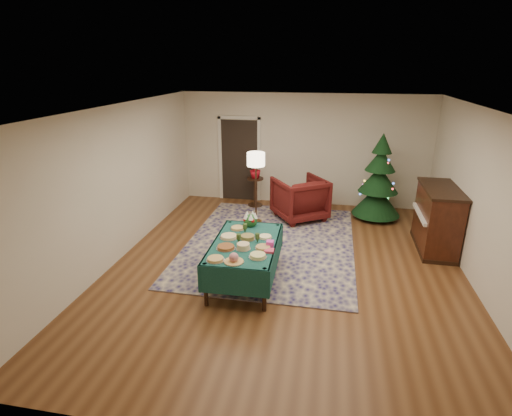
% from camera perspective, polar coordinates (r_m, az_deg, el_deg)
% --- Properties ---
extents(room_shell, '(7.00, 7.00, 7.00)m').
position_cam_1_polar(room_shell, '(6.52, 4.55, 2.06)').
color(room_shell, '#593319').
rests_on(room_shell, ground).
extents(doorway, '(1.08, 0.04, 2.16)m').
position_cam_1_polar(doorway, '(10.16, -2.36, 7.17)').
color(doorway, black).
rests_on(doorway, ground).
extents(rug, '(3.23, 4.22, 0.02)m').
position_cam_1_polar(rug, '(7.92, 2.08, -4.96)').
color(rug, '#19144E').
rests_on(rug, ground).
extents(buffet_table, '(1.07, 1.78, 0.69)m').
position_cam_1_polar(buffet_table, '(6.39, -1.57, -6.02)').
color(buffet_table, black).
rests_on(buffet_table, ground).
extents(platter_0, '(0.27, 0.27, 0.04)m').
position_cam_1_polar(platter_0, '(5.79, -5.81, -7.28)').
color(platter_0, silver).
rests_on(platter_0, buffet_table).
extents(platter_1, '(0.29, 0.29, 0.15)m').
position_cam_1_polar(platter_1, '(5.70, -3.19, -7.22)').
color(platter_1, silver).
rests_on(platter_1, buffet_table).
extents(platter_2, '(0.27, 0.27, 0.06)m').
position_cam_1_polar(platter_2, '(5.84, 0.26, -6.85)').
color(platter_2, silver).
rests_on(platter_2, buffet_table).
extents(platter_3, '(0.30, 0.30, 0.05)m').
position_cam_1_polar(platter_3, '(6.13, -4.33, -5.62)').
color(platter_3, silver).
rests_on(platter_3, buffet_table).
extents(platter_4, '(0.23, 0.23, 0.09)m').
position_cam_1_polar(platter_4, '(6.08, -1.83, -5.52)').
color(platter_4, silver).
rests_on(platter_4, buffet_table).
extents(platter_5, '(0.26, 0.26, 0.04)m').
position_cam_1_polar(platter_5, '(6.12, 1.02, -5.65)').
color(platter_5, silver).
rests_on(platter_5, buffet_table).
extents(platter_6, '(0.30, 0.30, 0.05)m').
position_cam_1_polar(platter_6, '(6.48, -3.89, -4.11)').
color(platter_6, silver).
rests_on(platter_6, buffet_table).
extents(platter_7, '(0.26, 0.26, 0.07)m').
position_cam_1_polar(platter_7, '(6.42, -1.21, -4.21)').
color(platter_7, silver).
rests_on(platter_7, buffet_table).
extents(platter_8, '(0.23, 0.23, 0.04)m').
position_cam_1_polar(platter_8, '(6.47, 1.32, -4.15)').
color(platter_8, silver).
rests_on(platter_8, buffet_table).
extents(platter_9, '(0.25, 0.25, 0.04)m').
position_cam_1_polar(platter_9, '(6.81, -2.65, -2.89)').
color(platter_9, silver).
rests_on(platter_9, buffet_table).
extents(goblet_0, '(0.07, 0.07, 0.16)m').
position_cam_1_polar(goblet_0, '(6.63, -1.58, -2.89)').
color(goblet_0, '#2D471E').
rests_on(goblet_0, buffet_table).
extents(goblet_1, '(0.07, 0.07, 0.16)m').
position_cam_1_polar(goblet_1, '(6.27, 0.21, -4.30)').
color(goblet_1, '#2D471E').
rests_on(goblet_1, buffet_table).
extents(goblet_2, '(0.07, 0.07, 0.16)m').
position_cam_1_polar(goblet_2, '(6.26, -2.49, -4.37)').
color(goblet_2, '#2D471E').
rests_on(goblet_2, buffet_table).
extents(napkin_stack, '(0.14, 0.14, 0.04)m').
position_cam_1_polar(napkin_stack, '(6.02, 1.91, -6.12)').
color(napkin_stack, '#D13A59').
rests_on(napkin_stack, buffet_table).
extents(gift_box, '(0.11, 0.11, 0.09)m').
position_cam_1_polar(gift_box, '(6.18, 2.02, -5.11)').
color(gift_box, '#E23FB7').
rests_on(gift_box, buffet_table).
extents(centerpiece, '(0.25, 0.25, 0.28)m').
position_cam_1_polar(centerpiece, '(6.91, -0.81, -1.63)').
color(centerpiece, '#1E4C1E').
rests_on(centerpiece, buffet_table).
extents(armchair, '(1.38, 1.36, 1.05)m').
position_cam_1_polar(armchair, '(9.02, 6.27, 1.65)').
color(armchair, '#4C1110').
rests_on(armchair, ground).
extents(floor_lamp, '(0.38, 0.38, 1.58)m').
position_cam_1_polar(floor_lamp, '(8.53, -0.01, 6.35)').
color(floor_lamp, '#A57F3F').
rests_on(floor_lamp, ground).
extents(side_table, '(0.40, 0.40, 0.72)m').
position_cam_1_polar(side_table, '(9.82, -0.11, 2.22)').
color(side_table, black).
rests_on(side_table, ground).
extents(potted_plant, '(0.26, 0.47, 0.26)m').
position_cam_1_polar(potted_plant, '(9.68, -0.11, 5.05)').
color(potted_plant, '#A20B19').
rests_on(potted_plant, side_table).
extents(christmas_tree, '(1.24, 1.24, 1.95)m').
position_cam_1_polar(christmas_tree, '(9.32, 17.12, 3.69)').
color(christmas_tree, black).
rests_on(christmas_tree, ground).
extents(piano, '(0.68, 1.42, 1.22)m').
position_cam_1_polar(piano, '(8.20, 24.43, -1.51)').
color(piano, black).
rests_on(piano, ground).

